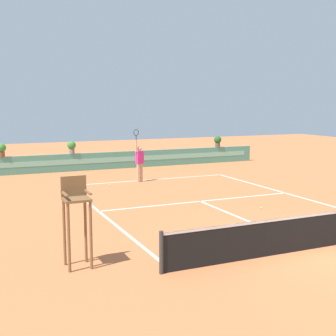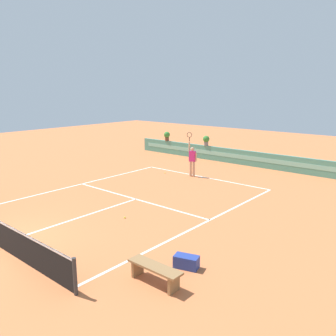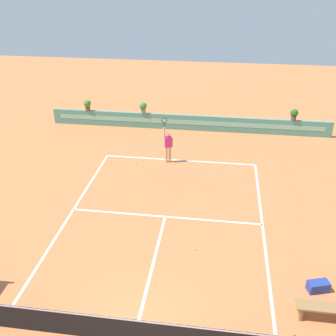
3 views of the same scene
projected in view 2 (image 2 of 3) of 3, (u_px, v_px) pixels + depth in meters
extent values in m
plane|color=#C66B3D|center=(129.00, 201.00, 15.93)|extent=(60.00, 60.00, 0.00)
cube|color=white|center=(203.00, 177.00, 20.31)|extent=(8.22, 0.10, 0.01)
cube|color=white|center=(136.00, 199.00, 16.23)|extent=(8.22, 0.10, 0.01)
cube|color=white|center=(78.00, 218.00, 13.85)|extent=(0.10, 6.40, 0.01)
cube|color=white|center=(75.00, 186.00, 18.48)|extent=(0.10, 11.89, 0.01)
cube|color=white|center=(203.00, 223.00, 13.29)|extent=(0.10, 11.89, 0.01)
cube|color=white|center=(202.00, 177.00, 20.23)|extent=(0.10, 0.20, 0.01)
cylinder|color=#333333|center=(75.00, 277.00, 8.58)|extent=(0.10, 0.10, 1.00)
cube|color=#4C8E7A|center=(242.00, 157.00, 23.54)|extent=(18.00, 0.20, 1.00)
cube|color=#7ABCA8|center=(241.00, 157.00, 23.46)|extent=(17.10, 0.01, 0.28)
cube|color=olive|center=(138.00, 268.00, 9.55)|extent=(0.08, 0.40, 0.45)
cube|color=olive|center=(174.00, 284.00, 8.75)|extent=(0.08, 0.40, 0.45)
cube|color=olive|center=(155.00, 267.00, 9.09)|extent=(1.60, 0.44, 0.06)
cube|color=navy|center=(186.00, 262.00, 9.97)|extent=(0.78, 0.55, 0.36)
cylinder|color=tan|center=(194.00, 169.00, 20.34)|extent=(0.14, 0.14, 0.90)
cylinder|color=tan|center=(191.00, 169.00, 20.42)|extent=(0.14, 0.14, 0.90)
cube|color=#E52D84|center=(192.00, 156.00, 20.22)|extent=(0.41, 0.31, 0.60)
sphere|color=tan|center=(192.00, 149.00, 20.12)|extent=(0.22, 0.22, 0.22)
cylinder|color=tan|center=(189.00, 147.00, 20.17)|extent=(0.09, 0.09, 0.55)
cylinder|color=black|center=(189.00, 139.00, 20.08)|extent=(0.04, 0.04, 0.24)
torus|color=#262626|center=(189.00, 135.00, 20.02)|extent=(0.31, 0.12, 0.31)
cylinder|color=tan|center=(196.00, 157.00, 20.14)|extent=(0.09, 0.09, 0.50)
sphere|color=#CCE033|center=(125.00, 217.00, 13.82)|extent=(0.07, 0.07, 0.07)
sphere|color=#CCE033|center=(165.00, 173.00, 21.18)|extent=(0.07, 0.07, 0.07)
cylinder|color=brown|center=(167.00, 139.00, 27.59)|extent=(0.32, 0.32, 0.28)
sphere|color=#387F33|center=(167.00, 135.00, 27.51)|extent=(0.48, 0.48, 0.48)
cylinder|color=gray|center=(206.00, 144.00, 25.24)|extent=(0.32, 0.32, 0.28)
sphere|color=#387F33|center=(206.00, 139.00, 25.16)|extent=(0.48, 0.48, 0.48)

